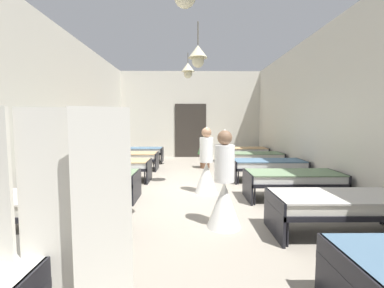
% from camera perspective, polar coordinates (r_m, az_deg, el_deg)
% --- Properties ---
extents(ground_plane, '(6.83, 12.01, 0.10)m').
position_cam_1_polar(ground_plane, '(6.27, -0.04, -10.31)').
color(ground_plane, '#9E9384').
extents(room_shell, '(6.63, 11.61, 3.84)m').
position_cam_1_polar(room_shell, '(7.39, -0.15, 7.48)').
color(room_shell, beige).
rests_on(room_shell, ground).
extents(bed_left_row_1, '(1.90, 0.84, 0.57)m').
position_cam_1_polar(bed_left_row_1, '(4.23, -29.48, -11.58)').
color(bed_left_row_1, black).
rests_on(bed_left_row_1, ground).
extents(bed_right_row_1, '(1.90, 0.84, 0.57)m').
position_cam_1_polar(bed_right_row_1, '(4.29, 29.71, -11.37)').
color(bed_right_row_1, black).
rests_on(bed_right_row_1, ground).
extents(bed_left_row_2, '(1.90, 0.84, 0.57)m').
position_cam_1_polar(bed_left_row_2, '(5.71, -21.33, -7.13)').
color(bed_left_row_2, black).
rests_on(bed_left_row_2, ground).
extents(bed_right_row_2, '(1.90, 0.84, 0.57)m').
position_cam_1_polar(bed_right_row_2, '(5.75, 21.25, -7.04)').
color(bed_right_row_2, black).
rests_on(bed_right_row_2, ground).
extents(bed_left_row_3, '(1.90, 0.84, 0.57)m').
position_cam_1_polar(bed_left_row_3, '(7.26, -16.67, -4.47)').
color(bed_left_row_3, black).
rests_on(bed_left_row_3, ground).
extents(bed_right_row_3, '(1.90, 0.84, 0.57)m').
position_cam_1_polar(bed_right_row_3, '(7.30, 16.37, -4.42)').
color(bed_right_row_3, black).
rests_on(bed_right_row_3, ground).
extents(bed_left_row_4, '(1.90, 0.84, 0.57)m').
position_cam_1_polar(bed_left_row_4, '(8.86, -13.69, -2.75)').
color(bed_left_row_4, black).
rests_on(bed_left_row_4, ground).
extents(bed_right_row_4, '(1.90, 0.84, 0.57)m').
position_cam_1_polar(bed_right_row_4, '(8.89, 13.23, -2.72)').
color(bed_right_row_4, black).
rests_on(bed_right_row_4, ground).
extents(bed_left_row_5, '(1.90, 0.84, 0.57)m').
position_cam_1_polar(bed_left_row_5, '(10.48, -11.63, -1.55)').
color(bed_left_row_5, black).
rests_on(bed_left_row_5, ground).
extents(bed_right_row_5, '(1.90, 0.84, 0.57)m').
position_cam_1_polar(bed_right_row_5, '(10.50, 11.06, -1.52)').
color(bed_right_row_5, black).
rests_on(bed_right_row_5, ground).
extents(nurse_near_aisle, '(0.52, 0.52, 1.49)m').
position_cam_1_polar(nurse_near_aisle, '(5.82, 3.16, -5.65)').
color(nurse_near_aisle, white).
rests_on(nurse_near_aisle, ground).
extents(nurse_mid_aisle, '(0.52, 0.52, 1.49)m').
position_cam_1_polar(nurse_mid_aisle, '(4.01, 7.06, -10.55)').
color(nurse_mid_aisle, white).
rests_on(nurse_mid_aisle, ground).
extents(potted_plant, '(0.51, 0.51, 1.26)m').
position_cam_1_polar(potted_plant, '(8.95, 2.85, -0.37)').
color(potted_plant, brown).
rests_on(potted_plant, ground).
extents(privacy_screen, '(1.25, 0.21, 1.70)m').
position_cam_1_polar(privacy_screen, '(2.28, -29.18, -14.77)').
color(privacy_screen, silver).
rests_on(privacy_screen, ground).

